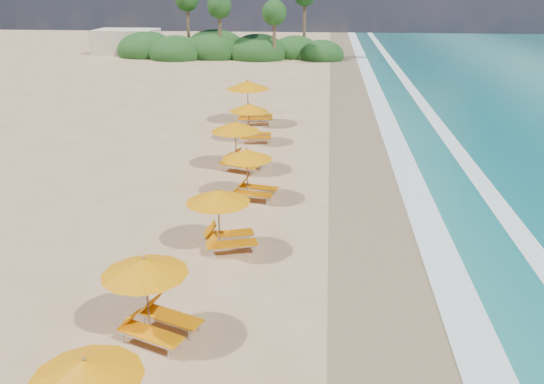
% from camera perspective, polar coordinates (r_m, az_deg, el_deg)
% --- Properties ---
extents(ground, '(160.00, 160.00, 0.00)m').
position_cam_1_polar(ground, '(19.96, 0.00, -3.23)').
color(ground, tan).
rests_on(ground, ground).
extents(wet_sand, '(4.00, 160.00, 0.01)m').
position_cam_1_polar(wet_sand, '(20.00, 11.50, -3.60)').
color(wet_sand, '#8C7353').
rests_on(wet_sand, ground).
extents(surf_foam, '(4.00, 160.00, 0.01)m').
position_cam_1_polar(surf_foam, '(20.47, 19.06, -3.72)').
color(surf_foam, white).
rests_on(surf_foam, ground).
extents(station_2, '(2.71, 2.68, 2.10)m').
position_cam_1_polar(station_2, '(13.76, -12.10, -9.97)').
color(station_2, olive).
rests_on(station_2, ground).
extents(station_3, '(2.61, 2.54, 2.08)m').
position_cam_1_polar(station_3, '(17.75, -4.93, -2.35)').
color(station_3, olive).
rests_on(station_3, ground).
extents(station_4, '(2.46, 2.36, 2.03)m').
position_cam_1_polar(station_4, '(21.97, -2.16, 2.22)').
color(station_4, olive).
rests_on(station_4, ground).
extents(station_5, '(2.93, 2.88, 2.27)m').
position_cam_1_polar(station_5, '(25.40, -3.36, 5.07)').
color(station_5, olive).
rests_on(station_5, ground).
extents(station_6, '(2.42, 2.27, 2.12)m').
position_cam_1_polar(station_6, '(29.96, -2.06, 7.34)').
color(station_6, olive).
rests_on(station_6, ground).
extents(station_7, '(3.04, 2.85, 2.66)m').
position_cam_1_polar(station_7, '(33.95, -2.12, 9.44)').
color(station_7, olive).
rests_on(station_7, ground).
extents(treeline, '(25.80, 8.80, 9.74)m').
position_cam_1_polar(treeline, '(65.14, -4.93, 14.33)').
color(treeline, '#163D14').
rests_on(treeline, ground).
extents(beach_building, '(7.00, 5.00, 2.80)m').
position_cam_1_polar(beach_building, '(70.63, -14.56, 14.58)').
color(beach_building, beige).
rests_on(beach_building, ground).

